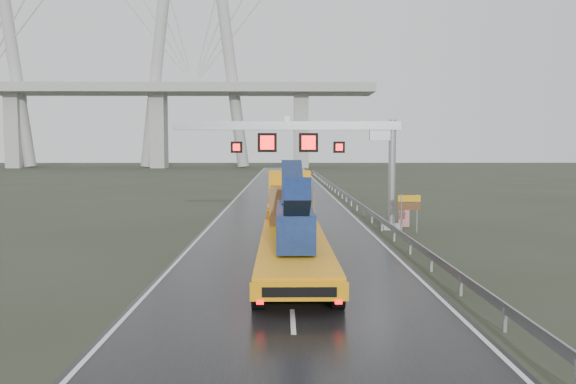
{
  "coord_description": "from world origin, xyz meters",
  "views": [
    {
      "loc": [
        -0.32,
        -18.78,
        5.27
      ],
      "look_at": [
        -0.04,
        8.32,
        3.2
      ],
      "focal_mm": 35.0,
      "sensor_mm": 36.0,
      "label": 1
    }
  ],
  "objects_px": {
    "sign_gantry": "(319,144)",
    "heavy_haul_truck": "(292,216)",
    "exit_sign_pair": "(409,206)",
    "striped_barrier": "(404,218)"
  },
  "relations": [
    {
      "from": "heavy_haul_truck",
      "to": "exit_sign_pair",
      "type": "relative_size",
      "value": 8.26
    },
    {
      "from": "heavy_haul_truck",
      "to": "exit_sign_pair",
      "type": "xyz_separation_m",
      "value": [
        7.51,
        6.41,
        -0.12
      ]
    },
    {
      "from": "sign_gantry",
      "to": "heavy_haul_truck",
      "type": "height_order",
      "value": "sign_gantry"
    },
    {
      "from": "exit_sign_pair",
      "to": "striped_barrier",
      "type": "distance_m",
      "value": 3.08
    },
    {
      "from": "sign_gantry",
      "to": "exit_sign_pair",
      "type": "bearing_deg",
      "value": -16.74
    },
    {
      "from": "heavy_haul_truck",
      "to": "exit_sign_pair",
      "type": "bearing_deg",
      "value": 40.35
    },
    {
      "from": "sign_gantry",
      "to": "exit_sign_pair",
      "type": "height_order",
      "value": "sign_gantry"
    },
    {
      "from": "heavy_haul_truck",
      "to": "striped_barrier",
      "type": "relative_size",
      "value": 17.45
    },
    {
      "from": "sign_gantry",
      "to": "heavy_haul_truck",
      "type": "bearing_deg",
      "value": -103.42
    },
    {
      "from": "heavy_haul_truck",
      "to": "exit_sign_pair",
      "type": "height_order",
      "value": "heavy_haul_truck"
    }
  ]
}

